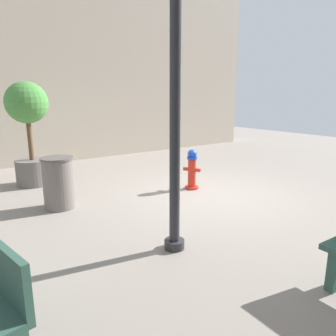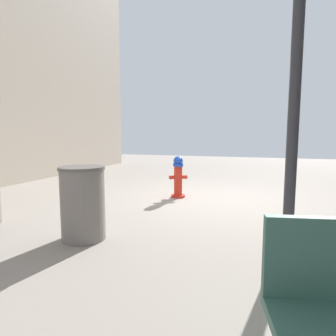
{
  "view_description": "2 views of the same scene",
  "coord_description": "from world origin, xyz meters",
  "px_view_note": "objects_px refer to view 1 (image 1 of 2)",
  "views": [
    {
      "loc": [
        -4.61,
        4.42,
        2.06
      ],
      "look_at": [
        0.59,
        0.73,
        0.59
      ],
      "focal_mm": 33.58,
      "sensor_mm": 36.0,
      "label": 1
    },
    {
      "loc": [
        -1.05,
        5.94,
        1.38
      ],
      "look_at": [
        0.64,
        0.8,
        0.73
      ],
      "focal_mm": 30.59,
      "sensor_mm": 36.0,
      "label": 2
    }
  ],
  "objects_px": {
    "street_lamp": "(175,64)",
    "trash_bin": "(59,183)",
    "planter_tree": "(29,124)",
    "fire_hydrant": "(192,169)"
  },
  "relations": [
    {
      "from": "fire_hydrant",
      "to": "street_lamp",
      "type": "height_order",
      "value": "street_lamp"
    },
    {
      "from": "trash_bin",
      "to": "fire_hydrant",
      "type": "bearing_deg",
      "value": -99.44
    },
    {
      "from": "planter_tree",
      "to": "street_lamp",
      "type": "xyz_separation_m",
      "value": [
        -4.5,
        -0.82,
        1.01
      ]
    },
    {
      "from": "street_lamp",
      "to": "trash_bin",
      "type": "height_order",
      "value": "street_lamp"
    },
    {
      "from": "fire_hydrant",
      "to": "trash_bin",
      "type": "bearing_deg",
      "value": 80.56
    },
    {
      "from": "street_lamp",
      "to": "trash_bin",
      "type": "relative_size",
      "value": 4.07
    },
    {
      "from": "planter_tree",
      "to": "trash_bin",
      "type": "relative_size",
      "value": 2.47
    },
    {
      "from": "fire_hydrant",
      "to": "street_lamp",
      "type": "distance_m",
      "value": 3.51
    },
    {
      "from": "planter_tree",
      "to": "trash_bin",
      "type": "height_order",
      "value": "planter_tree"
    },
    {
      "from": "fire_hydrant",
      "to": "street_lamp",
      "type": "relative_size",
      "value": 0.23
    }
  ]
}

